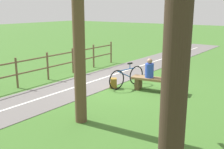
# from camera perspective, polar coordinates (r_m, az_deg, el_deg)

# --- Properties ---
(ground_plane) EXTENTS (80.00, 80.00, 0.00)m
(ground_plane) POSITION_cam_1_polar(r_m,az_deg,el_deg) (10.42, 1.08, -2.41)
(ground_plane) COLOR #3D6B28
(paved_path) EXTENTS (3.23, 36.05, 0.02)m
(paved_path) POSITION_cam_1_polar(r_m,az_deg,el_deg) (8.61, -21.57, -6.95)
(paved_path) COLOR #66605E
(paved_path) RESTS_ON ground_plane
(path_centre_line) EXTENTS (1.03, 31.99, 0.00)m
(path_centre_line) POSITION_cam_1_polar(r_m,az_deg,el_deg) (8.60, -21.57, -6.88)
(path_centre_line) COLOR silver
(path_centre_line) RESTS_ON paved_path
(bench) EXTENTS (1.79, 0.76, 0.49)m
(bench) POSITION_cam_1_polar(r_m,az_deg,el_deg) (9.80, 9.23, -1.62)
(bench) COLOR brown
(bench) RESTS_ON ground_plane
(person_seated) EXTENTS (0.36, 0.36, 0.69)m
(person_seated) POSITION_cam_1_polar(r_m,az_deg,el_deg) (9.76, 7.92, 1.09)
(person_seated) COLOR #2847B7
(person_seated) RESTS_ON bench
(bicycle) EXTENTS (0.43, 1.76, 0.92)m
(bicycle) POSITION_cam_1_polar(r_m,az_deg,el_deg) (10.20, 3.16, -0.52)
(bicycle) COLOR black
(bicycle) RESTS_ON ground_plane
(backpack) EXTENTS (0.35, 0.35, 0.38)m
(backpack) POSITION_cam_1_polar(r_m,az_deg,el_deg) (10.09, 0.30, -1.87)
(backpack) COLOR olive
(backpack) RESTS_ON ground_plane
(fence_roadside) EXTENTS (0.22, 12.01, 1.15)m
(fence_roadside) POSITION_cam_1_polar(r_m,az_deg,el_deg) (10.61, -19.55, 0.82)
(fence_roadside) COLOR brown
(fence_roadside) RESTS_ON ground_plane
(tree_far_left) EXTENTS (1.31, 1.32, 5.16)m
(tree_far_left) POSITION_cam_1_polar(r_m,az_deg,el_deg) (2.80, 13.51, 2.30)
(tree_far_left) COLOR #38281E
(tree_far_left) RESTS_ON ground_plane
(tree_by_path) EXTENTS (1.53, 1.53, 4.58)m
(tree_by_path) POSITION_cam_1_polar(r_m,az_deg,el_deg) (6.71, -7.38, 7.43)
(tree_by_path) COLOR brown
(tree_by_path) RESTS_ON ground_plane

